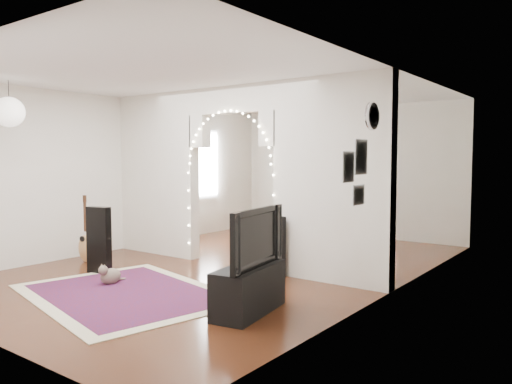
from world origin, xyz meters
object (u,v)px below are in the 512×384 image
Objects in this scene: bookcase at (319,208)px; dining_chair_left at (282,225)px; acoustic_guitar at (86,237)px; dining_chair_right at (268,239)px; media_console at (249,290)px; floor_speaker at (270,247)px; dining_table at (323,217)px.

dining_chair_left is (-1.07, 0.37, -0.44)m from bookcase.
dining_chair_right is at bearing 41.95° from acoustic_guitar.
bookcase is at bearing -22.76° from dining_chair_left.
media_console is (3.61, -0.50, -0.14)m from acoustic_guitar.
bookcase is (-1.43, 4.02, 0.45)m from media_console.
acoustic_guitar is at bearing -122.12° from dining_chair_right.
floor_speaker is at bearing -69.64° from bookcase.
floor_speaker is at bearing -87.37° from dining_table.
bookcase is 2.64× the size of dining_chair_right.
media_console is 3.02m from dining_table.
bookcase is at bearing 124.99° from dining_table.
media_console is (0.74, -1.45, -0.17)m from floor_speaker.
floor_speaker is 1.67m from dining_chair_right.
dining_table reaches higher than dining_chair_right.
acoustic_guitar is 0.72× the size of dining_table.
dining_table is (2.89, 2.40, 0.29)m from acoustic_guitar.
dining_table is (0.70, -1.12, -0.02)m from bookcase.
floor_speaker is 1.50× the size of dining_chair_left.
media_console is 1.89× the size of dining_chair_right.
floor_speaker is 0.84× the size of media_console.
dining_chair_right is (-0.29, -1.24, -0.46)m from bookcase.
dining_table is 1.09m from dining_chair_right.
bookcase is at bearing 123.98° from floor_speaker.
acoustic_guitar is at bearing -137.28° from dining_table.
acoustic_guitar is 4.05m from dining_chair_left.
bookcase is 1.32m from dining_table.
acoustic_guitar reaches higher than dining_chair_right.
floor_speaker is 0.60× the size of bookcase.
media_console is 0.71× the size of bookcase.
acoustic_guitar is 0.89× the size of media_console.
acoustic_guitar reaches higher than floor_speaker.
media_console is 0.81× the size of dining_table.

